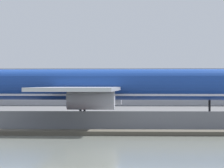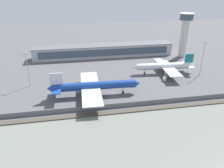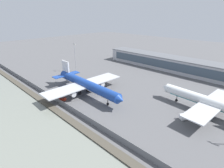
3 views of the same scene
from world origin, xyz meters
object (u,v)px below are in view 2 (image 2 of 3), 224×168
Objects in this scene: baggage_tug at (91,106)px; ops_van at (165,78)px; apron_light_mast_apron_east at (203,57)px; apron_light_mast_apron_west at (28,68)px; cargo_jet_blue at (93,86)px; passenger_jet_white_teal at (165,66)px; control_tower at (185,31)px.

ops_van is at bearing 26.90° from baggage_tug.
apron_light_mast_apron_east is at bearing 20.92° from baggage_tug.
apron_light_mast_apron_west is (-84.62, 6.56, 10.21)m from ops_van.
cargo_jet_blue is 1.17× the size of passenger_jet_white_teal.
apron_light_mast_apron_east is at bearing -99.94° from control_tower.
apron_light_mast_apron_east is (27.07, 4.02, 11.45)m from ops_van.
baggage_tug is at bearing -159.08° from apron_light_mast_apron_east.
baggage_tug is at bearing -140.09° from control_tower.
cargo_jet_blue reaches higher than ops_van.
ops_van is at bearing -4.43° from apron_light_mast_apron_west.
control_tower is 1.87× the size of apron_light_mast_apron_west.
control_tower reaches higher than passenger_jet_white_teal.
apron_light_mast_apron_east reaches higher than passenger_jet_white_teal.
apron_light_mast_apron_west is (-36.69, 19.52, 5.94)m from cargo_jet_blue.
ops_van is (-4.49, -11.19, -3.88)m from passenger_jet_white_teal.
baggage_tug is 112.65m from control_tower.
control_tower is (82.25, 58.30, 16.41)m from cargo_jet_blue.
passenger_jet_white_teal is at bearing 33.80° from baggage_tug.
baggage_tug is 0.65× the size of ops_van.
ops_van is 0.24× the size of apron_light_mast_apron_east.
ops_van is at bearing -127.12° from control_tower.
cargo_jet_blue is 49.84m from ops_van.
apron_light_mast_apron_east is (77.63, 29.67, 11.92)m from baggage_tug.
control_tower reaches higher than apron_light_mast_apron_west.
cargo_jet_blue is 9.38× the size of ops_van.
apron_light_mast_apron_east is (75.01, 16.97, 7.17)m from cargo_jet_blue.
baggage_tug is 0.16× the size of apron_light_mast_apron_east.
control_tower is (29.82, 34.14, 16.80)m from passenger_jet_white_teal.
passenger_jet_white_teal is at bearing 162.37° from apron_light_mast_apron_east.
apron_light_mast_apron_east reaches higher than ops_van.
apron_light_mast_apron_east is (22.58, -7.18, 7.57)m from passenger_jet_white_teal.
ops_van reaches higher than baggage_tug.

